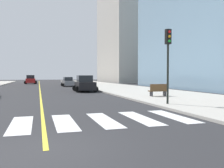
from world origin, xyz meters
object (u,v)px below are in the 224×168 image
car_black_third (85,84)px  fire_hydrant (95,85)px  park_bench (158,90)px  car_gray_fourth (68,82)px  traffic_light_near_corner (168,52)px  car_red_second (31,80)px

car_black_third → fire_hydrant: size_ratio=5.22×
car_black_third → park_bench: bearing=116.7°
park_bench → fire_hydrant: (-2.39, 15.72, -0.11)m
car_gray_fourth → park_bench: bearing=99.9°
traffic_light_near_corner → fire_hydrant: bearing=-89.5°
car_red_second → fire_hydrant: size_ratio=5.29×
car_red_second → car_black_third: bearing=-77.0°
car_gray_fourth → traffic_light_near_corner: 31.22m
car_gray_fourth → park_bench: size_ratio=2.18×
car_black_third → car_gray_fourth: 14.96m
park_bench → fire_hydrant: size_ratio=2.03×
park_bench → car_red_second: bearing=16.8°
car_black_third → fire_hydrant: (2.53, 5.30, -0.38)m
park_bench → traffic_light_near_corner: bearing=158.6°
car_red_second → park_bench: bearing=-73.8°
car_red_second → car_black_third: (7.43, -31.23, -0.02)m
car_black_third → traffic_light_near_corner: bearing=101.1°
car_gray_fourth → car_red_second: bearing=-68.5°
car_red_second → traffic_light_near_corner: bearing=-78.2°
traffic_light_near_corner → park_bench: traffic_light_near_corner is taller
fire_hydrant → traffic_light_near_corner: bearing=-89.5°
car_black_third → park_bench: car_black_third is taller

